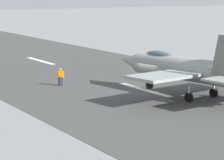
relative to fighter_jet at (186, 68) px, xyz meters
The scene contains 5 objects.
ground_plane 4.58m from the fighter_jet, 20.93° to the left, with size 400.00×400.00×0.00m, color gray.
runway_strip 4.56m from the fighter_jet, 21.02° to the left, with size 240.00×26.00×0.02m.
fighter_jet is the anchor object (origin of this frame).
crew_person 12.61m from the fighter_jet, 34.63° to the left, with size 0.49×0.57×1.74m.
marker_cone_mid 13.24m from the fighter_jet, 55.90° to the right, with size 0.44×0.44×0.55m, color orange.
Camera 1 is at (-39.54, 27.88, 9.22)m, focal length 85.69 mm.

